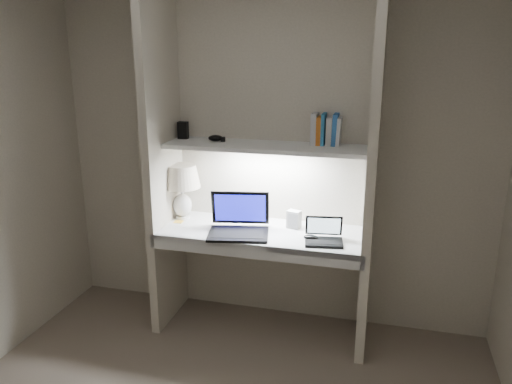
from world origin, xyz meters
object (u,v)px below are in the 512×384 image
(table_lamp, at_px, (182,183))
(laptop_main, at_px, (239,224))
(laptop_netbook, at_px, (324,236))
(speaker, at_px, (294,219))
(book_row, at_px, (326,130))

(table_lamp, distance_m, laptop_main, 0.57)
(laptop_netbook, height_order, speaker, laptop_netbook)
(speaker, bearing_deg, laptop_main, -136.23)
(table_lamp, height_order, laptop_main, table_lamp)
(table_lamp, xyz_separation_m, laptop_netbook, (1.09, -0.20, -0.24))
(book_row, bearing_deg, speaker, -153.31)
(laptop_netbook, xyz_separation_m, speaker, (-0.24, 0.21, 0.03))
(laptop_main, height_order, speaker, laptop_main)
(laptop_main, bearing_deg, laptop_netbook, -13.70)
(table_lamp, xyz_separation_m, laptop_main, (0.50, -0.18, -0.22))
(table_lamp, relative_size, speaker, 3.19)
(laptop_main, distance_m, laptop_netbook, 0.59)
(table_lamp, bearing_deg, book_row, 5.56)
(laptop_netbook, bearing_deg, speaker, 130.38)
(speaker, height_order, book_row, book_row)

